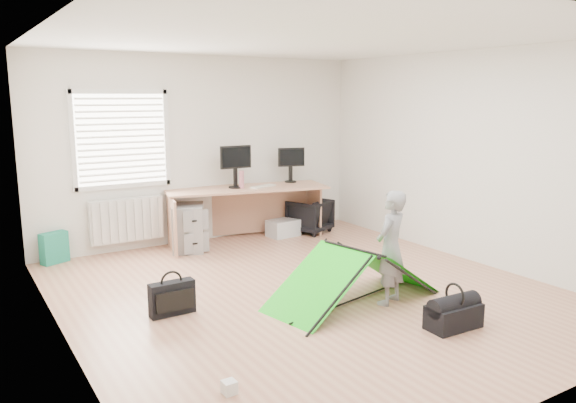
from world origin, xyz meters
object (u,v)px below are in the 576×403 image
person (391,248)px  office_chair (310,216)px  monitor_right (291,170)px  thermos (242,180)px  desk (247,214)px  laptop_bag (172,298)px  filing_cabinet (188,228)px  monitor_left (235,172)px  duffel_bag (454,316)px  kite (354,275)px  storage_crate (283,228)px

person → office_chair: bearing=-131.7°
monitor_right → thermos: size_ratio=1.61×
desk → laptop_bag: 2.93m
laptop_bag → filing_cabinet: bearing=63.3°
monitor_left → duffel_bag: monitor_left is taller
filing_cabinet → kite: filing_cabinet is taller
monitor_left → monitor_right: size_ratio=1.15×
desk → duffel_bag: size_ratio=4.52×
office_chair → storage_crate: (-0.49, 0.01, -0.14)m
monitor_left → thermos: bearing=-52.0°
desk → monitor_right: 1.01m
filing_cabinet → thermos: (0.85, 0.01, 0.61)m
monitor_right → person: size_ratio=0.35×
office_chair → person: (-1.02, -2.99, 0.33)m
storage_crate → filing_cabinet: bearing=179.5°
monitor_right → person: 3.25m
monitor_left → kite: bearing=-89.5°
kite → filing_cabinet: bearing=92.8°
thermos → person: (0.15, -3.02, -0.34)m
kite → desk: bearing=73.8°
office_chair → storage_crate: bearing=-23.0°
storage_crate → laptop_bag: size_ratio=1.02×
person → kite: bearing=-61.0°
filing_cabinet → office_chair: size_ratio=1.10×
person → kite: person is taller
filing_cabinet → monitor_left: 1.06m
monitor_right → kite: monitor_right is taller
filing_cabinet → thermos: 1.04m
desk → thermos: 0.54m
monitor_right → laptop_bag: (-2.79, -2.25, -0.83)m
filing_cabinet → laptop_bag: (-1.03, -2.13, -0.15)m
filing_cabinet → person: (1.00, -3.02, 0.27)m
kite → storage_crate: (0.83, 2.77, -0.16)m
desk → office_chair: (1.08, -0.06, -0.14)m
person → duffel_bag: 0.94m
office_chair → laptop_bag: (-3.05, -2.10, -0.10)m
thermos → storage_crate: bearing=-2.0°
filing_cabinet → kite: (0.71, -2.79, -0.04)m
monitor_left → duffel_bag: 4.03m
office_chair → duffel_bag: size_ratio=1.12×
thermos → kite: size_ratio=0.14×
kite → person: bearing=-49.6°
desk → storage_crate: 0.65m
kite → storage_crate: 2.90m
monitor_left → storage_crate: bearing=-5.9°
desk → person: person is taller
monitor_right → person: monitor_right is taller
desk → filing_cabinet: desk is taller
monitor_right → thermos: bearing=-155.0°
filing_cabinet → storage_crate: filing_cabinet is taller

